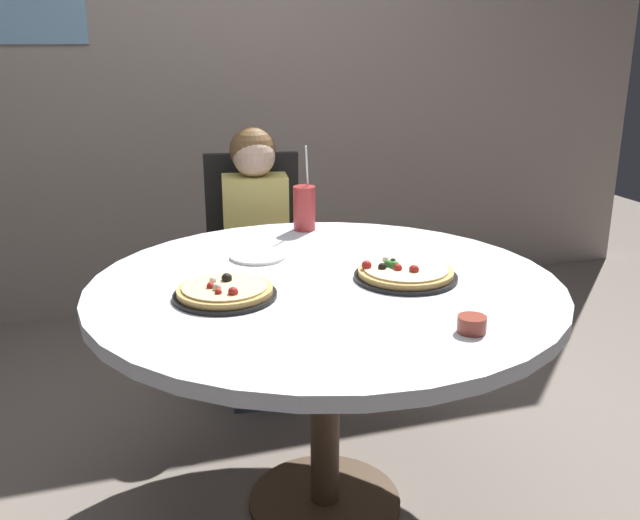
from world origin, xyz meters
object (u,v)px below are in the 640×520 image
Objects in this scene: chair_wooden at (255,254)px; soda_cup at (304,208)px; dining_table at (325,309)px; sauce_bowl at (472,324)px; plate_small at (258,256)px; diner_child at (258,278)px; pizza_cheese at (225,292)px; pizza_veggie at (405,273)px.

soda_cup is at bearing -78.91° from chair_wooden.
chair_wooden is (0.01, 1.02, -0.14)m from dining_table.
sauce_bowl is 0.81m from plate_small.
diner_child is (-0.03, -0.18, -0.05)m from chair_wooden.
pizza_cheese reaches higher than plate_small.
pizza_cheese is 0.66m from sauce_bowl.
pizza_cheese is (-0.29, -0.88, 0.28)m from diner_child.
diner_child is at bearing 90.82° from dining_table.
diner_child is 0.46m from soda_cup.
pizza_cheese is 0.91× the size of soda_cup.
dining_table is 19.39× the size of sauce_bowl.
pizza_veggie reaches higher than sauce_bowl.
dining_table is 1.43× the size of chair_wooden.
pizza_veggie is 4.30× the size of sauce_bowl.
pizza_cheese is at bearing -172.32° from dining_table.
soda_cup is at bearing 96.51° from sauce_bowl.
pizza_cheese is at bearing -117.13° from plate_small.
soda_cup is at bearing -67.22° from diner_child.
plate_small is at bearing 115.03° from dining_table.
sauce_bowl is (0.23, -1.29, 0.29)m from diner_child.
dining_table is at bearing -90.82° from chair_wooden.
soda_cup is 0.38m from plate_small.
pizza_cheese reaches higher than dining_table.
sauce_bowl is at bearing -38.35° from pizza_cheese.
chair_wooden is 0.56m from soda_cup.
soda_cup reaches higher than dining_table.
chair_wooden is 0.88× the size of diner_child.
pizza_cheese is (-0.30, -0.04, 0.10)m from dining_table.
pizza_veggie is 0.40m from sauce_bowl.
pizza_veggie is (0.21, -1.07, 0.24)m from chair_wooden.
diner_child reaches higher than plate_small.
soda_cup reaches higher than pizza_veggie.
pizza_veggie is 1.07× the size of pizza_cheese.
soda_cup is (-0.12, 0.61, 0.06)m from pizza_veggie.
pizza_veggie is 0.98× the size of soda_cup.
diner_child is at bearing 72.05° from pizza_cheese.
pizza_cheese is (-0.53, 0.01, -0.00)m from pizza_veggie.
soda_cup reaches higher than chair_wooden.
diner_child reaches higher than soda_cup.
plate_small is (-0.35, 0.73, -0.02)m from sauce_bowl.
soda_cup is (0.40, 0.60, 0.06)m from pizza_cheese.
sauce_bowl is at bearing -82.06° from chair_wooden.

